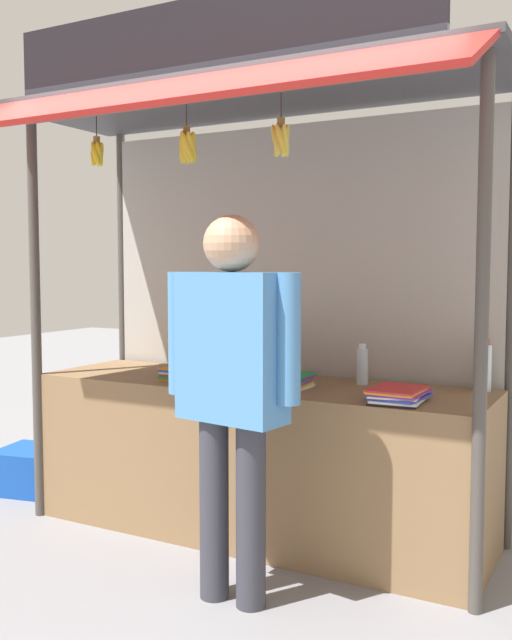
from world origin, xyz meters
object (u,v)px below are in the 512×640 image
Objects in this scene: banana_bunch_leftmost at (187,147)px; banana_bunch_rightmost at (97,153)px; water_bottle_mid_right at (271,361)px; water_bottle_far_right at (254,350)px; water_bottle_rear_center at (261,356)px; magazine_stack_front_right at (186,373)px; water_bottle_center at (362,365)px; vendor_person at (232,372)px; plastic_crate at (31,469)px; water_bottle_far_left at (484,366)px; magazine_stack_back_left at (287,380)px; magazine_stack_mid_left at (398,395)px; banana_bunch_inner_left at (281,139)px.

banana_bunch_leftmost is 1.09× the size of banana_bunch_rightmost.
water_bottle_far_right is at bearing 133.01° from water_bottle_mid_right.
water_bottle_rear_center is 1.00× the size of banana_bunch_leftmost.
water_bottle_center is at bearing 17.51° from magazine_stack_front_right.
water_bottle_far_right is 1.34m from banana_bunch_leftmost.
plastic_crate is (-2.01, 0.74, -0.91)m from vendor_person.
water_bottle_far_right is at bearing 53.52° from banana_bunch_rightmost.
water_bottle_rear_center is 1.08× the size of water_bottle_far_left.
banana_bunch_rightmost is 0.16× the size of vendor_person.
water_bottle_center is 0.75× the size of magazine_stack_front_right.
banana_bunch_rightmost reaches higher than magazine_stack_front_right.
water_bottle_center is 0.64m from water_bottle_far_left.
water_bottle_far_right reaches higher than water_bottle_far_left.
water_bottle_mid_right is 0.84m from vendor_person.
water_bottle_center is 1.50m from banana_bunch_leftmost.
magazine_stack_back_left is at bearing 46.44° from banana_bunch_leftmost.
magazine_stack_mid_left is at bearing -24.67° from water_bottle_far_right.
banana_bunch_inner_left is 1.11m from vendor_person.
magazine_stack_mid_left is 2.04m from banana_bunch_rightmost.
banana_bunch_inner_left is at bearing -68.52° from magazine_stack_back_left.
banana_bunch_rightmost reaches higher than vendor_person.
magazine_stack_front_right is at bearing 154.62° from banana_bunch_inner_left.
banana_bunch_leftmost is at bearing 152.91° from vendor_person.
plastic_crate is at bearing -175.33° from water_bottle_rear_center.
magazine_stack_mid_left is at bearing -4.58° from magazine_stack_front_right.
plastic_crate is (-1.69, -0.14, -0.86)m from water_bottle_rear_center.
magazine_stack_back_left is 1.32m from banana_bunch_leftmost.
water_bottle_mid_right is at bearing 12.67° from magazine_stack_front_right.
magazine_stack_front_right is at bearing -1.98° from plastic_crate.
plastic_crate is at bearing 178.02° from magazine_stack_front_right.
banana_bunch_rightmost is (-0.96, -0.39, 1.22)m from magazine_stack_back_left.
water_bottle_rear_center is at bearing 38.29° from banana_bunch_rightmost.
water_bottle_rear_center is at bearing 143.19° from water_bottle_mid_right.
water_bottle_center is 0.55× the size of plastic_crate.
water_bottle_center is at bearing 128.86° from magazine_stack_mid_left.
water_bottle_far_left is 0.67× the size of plastic_crate.
banana_bunch_inner_left is 0.73× the size of plastic_crate.
vendor_person is (1.03, -0.32, -1.08)m from banana_bunch_rightmost.
water_bottle_center is (0.47, 0.19, -0.02)m from water_bottle_mid_right.
water_bottle_center reaches higher than magazine_stack_back_left.
banana_bunch_inner_left is (0.30, -0.49, 1.12)m from water_bottle_mid_right.
banana_bunch_inner_left reaches higher than plastic_crate.
banana_bunch_rightmost is at bearing -23.13° from plastic_crate.
magazine_stack_back_left is (-0.95, -0.40, -0.09)m from water_bottle_far_left.
water_bottle_far_right is 1.13× the size of banana_bunch_rightmost.
magazine_stack_back_left is at bearing -137.88° from water_bottle_center.
water_bottle_rear_center is at bearing 4.67° from plastic_crate.
magazine_stack_mid_left is 0.79× the size of plastic_crate.
banana_bunch_leftmost is 2.56m from plastic_crate.
magazine_stack_front_right is at bearing 125.73° from banana_bunch_leftmost.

